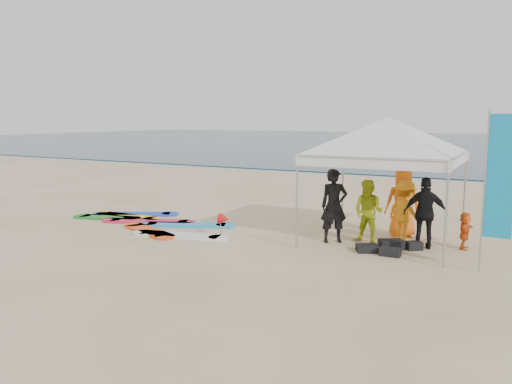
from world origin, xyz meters
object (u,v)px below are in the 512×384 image
Objects in this scene: surfboard_spread at (148,223)px; person_orange_a at (405,211)px; person_black_a at (334,206)px; person_orange_b at (403,202)px; marker_pennant at (224,219)px; person_seated at (465,231)px; feather_flag at (499,179)px; canopy_tent at (388,117)px; person_yellow at (368,212)px; person_black_b at (425,213)px.

person_orange_a is at bearing 11.14° from surfboard_spread.
person_orange_b is at bearing 10.73° from person_black_a.
marker_pennant is 0.12× the size of surfboard_spread.
person_orange_a reaches higher than surfboard_spread.
feather_flag is at bearing -156.94° from person_seated.
person_yellow is at bearing -129.81° from canopy_tent.
person_yellow is at bearing -6.26° from person_black_b.
canopy_tent reaches higher than marker_pennant.
person_yellow is at bearing 7.40° from surfboard_spread.
feather_flag is 5.13× the size of marker_pennant.
person_black_a is 0.39× the size of canopy_tent.
person_black_a is at bearing 19.09° from person_orange_b.
person_seated is at bearing 111.58° from feather_flag.
person_orange_b is 7.27m from surfboard_spread.
person_black_b is 7.80m from surfboard_spread.
person_seated is 1.40× the size of marker_pennant.
marker_pennant is (-4.79, -1.37, -0.37)m from person_black_b.
surfboard_spread is (-6.67, -1.20, -3.08)m from canopy_tent.
canopy_tent is 7.45m from surfboard_spread.
person_black_a is 0.34× the size of surfboard_spread.
person_orange_b reaches higher than surfboard_spread.
feather_flag reaches higher than person_orange_b.
person_yellow is 0.49× the size of feather_flag.
person_black_b is 1.93× the size of person_seated.
person_orange_a is 2.39m from canopy_tent.
person_yellow is 3.38m from feather_flag.
surfboard_spread is at bearing -169.81° from canopy_tent.
person_black_b is 0.53× the size of feather_flag.
person_orange_b is at bearing 15.61° from surfboard_spread.
person_black_a is 2.07× the size of person_seated.
person_orange_b is at bearing 134.05° from feather_flag.
surfboard_spread is (-6.95, -1.94, -0.88)m from person_orange_b.
person_orange_b reaches higher than person_black_b.
person_yellow is 1.78× the size of person_seated.
person_orange_a is (0.76, 0.58, -0.01)m from person_yellow.
person_black_b is (0.57, -0.42, 0.08)m from person_orange_a.
marker_pennant is (-5.65, -1.75, 0.05)m from person_seated.
surfboard_spread is (-9.27, 0.46, -1.89)m from feather_flag.
marker_pennant is at bearing 3.28° from person_orange_b.
person_orange_a is 0.29× the size of surfboard_spread.
person_black_a reaches higher than person_black_b.
person_black_a is 2.17m from person_black_b.
person_yellow is at bearing 68.98° from person_orange_a.
person_black_b reaches higher than surfboard_spread.
person_orange_a is at bearing 24.28° from canopy_tent.
feather_flag is (2.15, -1.86, 1.14)m from person_orange_a.
marker_pennant is (-2.67, -0.91, -0.43)m from person_black_a.
person_seated is 8.67m from surfboard_spread.
feather_flag reaches higher than person_orange_a.
person_orange_a is at bearing -5.53° from person_black_a.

